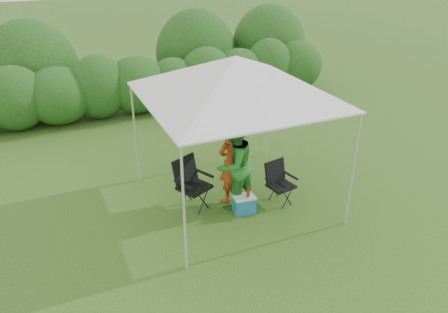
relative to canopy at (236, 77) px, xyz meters
name	(u,v)px	position (x,y,z in m)	size (l,w,h in m)	color
ground	(245,213)	(0.00, -0.50, -2.46)	(70.00, 70.00, 0.00)	#3F6720
hedge	(160,82)	(0.13, 5.50, -1.64)	(11.22, 1.53, 1.80)	#26581B
canopy	(236,77)	(0.00, 0.00, 0.00)	(3.10, 3.10, 2.83)	silver
chair_right	(279,180)	(0.77, -0.35, -2.00)	(0.57, 0.54, 0.82)	black
chair_left	(191,180)	(-0.82, 0.17, -1.91)	(0.74, 0.72, 0.97)	black
man	(233,162)	(-0.03, 0.01, -1.62)	(0.61, 0.40, 1.68)	#BF4215
woman	(234,164)	(-0.08, -0.14, -1.59)	(0.85, 0.66, 1.74)	#297E2B
cooler	(244,204)	(0.00, -0.44, -2.29)	(0.43, 0.33, 0.34)	teal
bottle	(248,191)	(0.06, -0.48, -2.01)	(0.06, 0.06, 0.24)	#592D0C
lawn_toy	(282,107)	(3.29, 3.81, -2.30)	(0.68, 0.57, 0.34)	#FEAD1A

